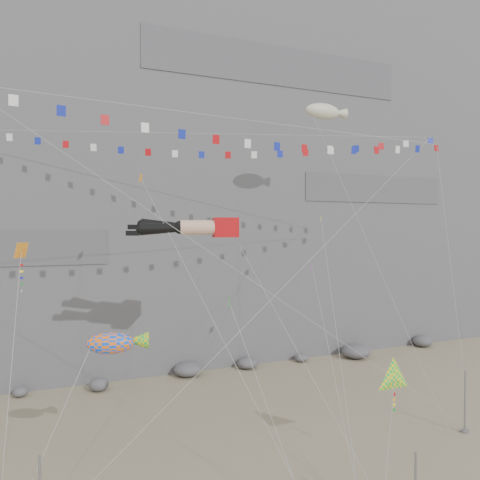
{
  "coord_description": "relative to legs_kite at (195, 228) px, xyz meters",
  "views": [
    {
      "loc": [
        -11.94,
        -24.35,
        13.59
      ],
      "look_at": [
        1.9,
        9.0,
        12.71
      ],
      "focal_mm": 35.0,
      "sensor_mm": 36.0,
      "label": 1
    }
  ],
  "objects": [
    {
      "name": "fish_windsock",
      "position": [
        -6.16,
        -5.31,
        -5.92
      ],
      "size": [
        7.29,
        6.21,
        10.71
      ],
      "color": "orange",
      "rests_on": "ground"
    },
    {
      "name": "blimp_windsock",
      "position": [
        12.36,
        3.97,
        9.7
      ],
      "size": [
        5.2,
        11.72,
        25.97
      ],
      "color": "beige",
      "rests_on": "ground"
    },
    {
      "name": "delta_kite",
      "position": [
        8.76,
        -9.13,
        -8.45
      ],
      "size": [
        6.36,
        5.29,
        8.82
      ],
      "color": "yellow",
      "rests_on": "ground"
    },
    {
      "name": "small_kite_a",
      "position": [
        -2.96,
        2.48,
        3.09
      ],
      "size": [
        5.92,
        14.91,
        22.83
      ],
      "color": "orange",
      "rests_on": "ground"
    },
    {
      "name": "flag_banner_lower",
      "position": [
        3.78,
        -2.46,
        6.73
      ],
      "size": [
        33.02,
        6.38,
        24.81
      ],
      "color": "#B50B0F",
      "rests_on": "ground"
    },
    {
      "name": "flag_banner_upper",
      "position": [
        3.28,
        5.42,
        7.43
      ],
      "size": [
        33.91,
        20.34,
        29.37
      ],
      "color": "#B50B0F",
      "rests_on": "ground"
    },
    {
      "name": "harlequin_kite",
      "position": [
        -10.4,
        -1.24,
        -1.31
      ],
      "size": [
        1.87,
        8.72,
        14.58
      ],
      "color": "red",
      "rests_on": "ground"
    },
    {
      "name": "legs_kite",
      "position": [
        0.0,
        0.0,
        0.0
      ],
      "size": [
        9.44,
        16.32,
        19.65
      ],
      "rotation": [
        0.0,
        0.0,
        -0.25
      ],
      "color": "#B50B0F",
      "rests_on": "ground"
    },
    {
      "name": "talus_boulders",
      "position": [
        2.84,
        11.67,
        -13.06
      ],
      "size": [
        60.0,
        3.0,
        1.2
      ],
      "primitive_type": null,
      "color": "#59595E",
      "rests_on": "ground"
    },
    {
      "name": "small_kite_c",
      "position": [
        0.59,
        -4.82,
        -4.42
      ],
      "size": [
        1.75,
        8.05,
        11.97
      ],
      "color": "green",
      "rests_on": "ground"
    },
    {
      "name": "ground",
      "position": [
        2.84,
        -5.33,
        -13.66
      ],
      "size": [
        120.0,
        120.0,
        0.0
      ],
      "primitive_type": "plane",
      "color": "gray",
      "rests_on": "ground"
    },
    {
      "name": "anchor_pole_right",
      "position": [
        16.54,
        -6.97,
        -11.6
      ],
      "size": [
        0.12,
        0.12,
        4.13
      ],
      "primitive_type": "cylinder",
      "color": "gray",
      "rests_on": "ground"
    },
    {
      "name": "small_kite_d",
      "position": [
        12.01,
        3.52,
        0.4
      ],
      "size": [
        8.25,
        16.24,
        22.56
      ],
      "color": "yellow",
      "rests_on": "ground"
    },
    {
      "name": "cliff",
      "position": [
        2.84,
        26.67,
        11.34
      ],
      "size": [
        80.0,
        28.0,
        50.0
      ],
      "primitive_type": "cube",
      "color": "slate",
      "rests_on": "ground"
    },
    {
      "name": "small_kite_b",
      "position": [
        9.4,
        0.65,
        -3.12
      ],
      "size": [
        5.67,
        13.53,
        17.54
      ],
      "color": "purple",
      "rests_on": "ground"
    }
  ]
}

